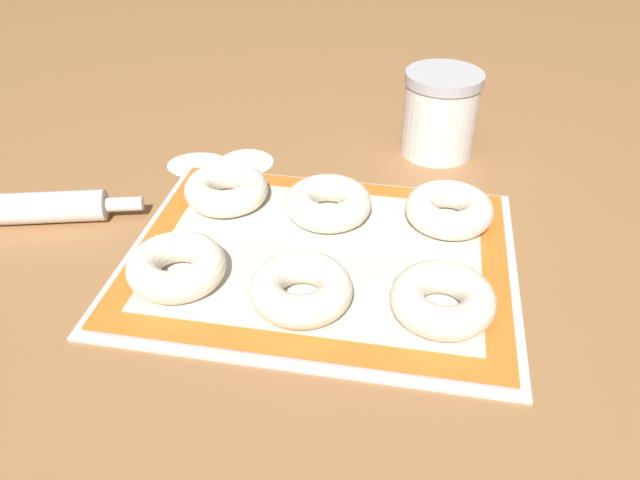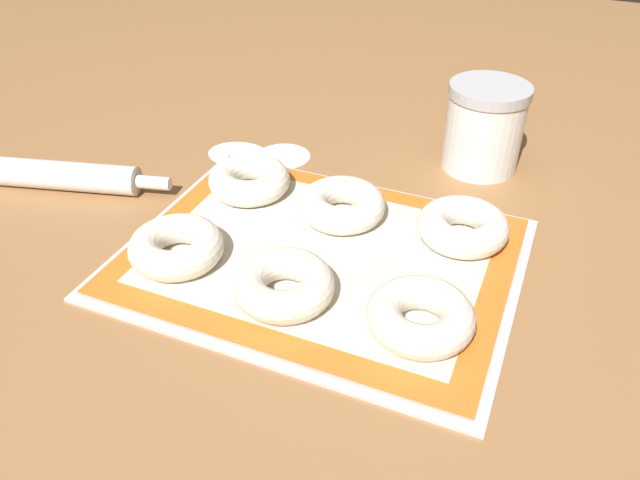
# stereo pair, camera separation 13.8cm
# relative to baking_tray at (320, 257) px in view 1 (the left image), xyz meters

# --- Properties ---
(ground_plane) EXTENTS (2.80, 2.80, 0.00)m
(ground_plane) POSITION_rel_baking_tray_xyz_m (0.01, -0.01, -0.00)
(ground_plane) COLOR olive
(baking_tray) EXTENTS (0.49, 0.38, 0.01)m
(baking_tray) POSITION_rel_baking_tray_xyz_m (0.00, 0.00, 0.00)
(baking_tray) COLOR silver
(baking_tray) RESTS_ON ground_plane
(baking_mat) EXTENTS (0.46, 0.35, 0.00)m
(baking_mat) POSITION_rel_baking_tray_xyz_m (0.00, 0.00, 0.01)
(baking_mat) COLOR orange
(baking_mat) RESTS_ON baking_tray
(bagel_front_left) EXTENTS (0.12, 0.12, 0.04)m
(bagel_front_left) POSITION_rel_baking_tray_xyz_m (-0.16, -0.08, 0.03)
(bagel_front_left) COLOR silver
(bagel_front_left) RESTS_ON baking_mat
(bagel_front_center) EXTENTS (0.12, 0.12, 0.04)m
(bagel_front_center) POSITION_rel_baking_tray_xyz_m (-0.00, -0.09, 0.03)
(bagel_front_center) COLOR silver
(bagel_front_center) RESTS_ON baking_mat
(bagel_front_right) EXTENTS (0.12, 0.12, 0.04)m
(bagel_front_right) POSITION_rel_baking_tray_xyz_m (0.15, -0.08, 0.03)
(bagel_front_right) COLOR silver
(bagel_front_right) RESTS_ON baking_mat
(bagel_back_left) EXTENTS (0.12, 0.12, 0.04)m
(bagel_back_left) POSITION_rel_baking_tray_xyz_m (-0.15, 0.09, 0.03)
(bagel_back_left) COLOR silver
(bagel_back_left) RESTS_ON baking_mat
(bagel_back_center) EXTENTS (0.12, 0.12, 0.04)m
(bagel_back_center) POSITION_rel_baking_tray_xyz_m (-0.00, 0.09, 0.03)
(bagel_back_center) COLOR silver
(bagel_back_center) RESTS_ON baking_mat
(bagel_back_right) EXTENTS (0.12, 0.12, 0.04)m
(bagel_back_right) POSITION_rel_baking_tray_xyz_m (0.16, 0.10, 0.03)
(bagel_back_right) COLOR silver
(bagel_back_right) RESTS_ON baking_mat
(flour_canister) EXTENTS (0.12, 0.12, 0.13)m
(flour_canister) POSITION_rel_baking_tray_xyz_m (0.14, 0.32, 0.06)
(flour_canister) COLOR white
(flour_canister) RESTS_ON ground_plane
(flour_patch_near) EXTENTS (0.10, 0.08, 0.00)m
(flour_patch_near) POSITION_rel_baking_tray_xyz_m (-0.23, 0.20, -0.00)
(flour_patch_near) COLOR white
(flour_patch_near) RESTS_ON ground_plane
(flour_patch_far) EXTENTS (0.09, 0.09, 0.00)m
(flour_patch_far) POSITION_rel_baking_tray_xyz_m (-0.16, 0.23, -0.00)
(flour_patch_far) COLOR white
(flour_patch_far) RESTS_ON ground_plane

